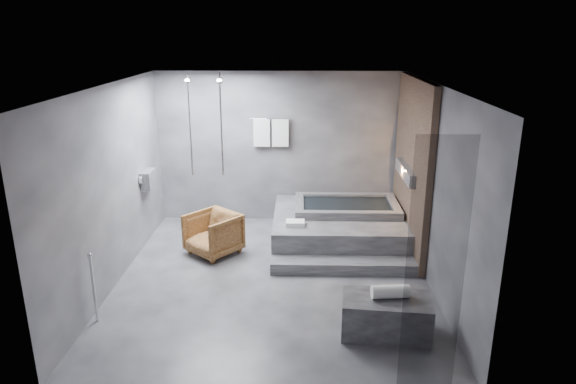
{
  "coord_description": "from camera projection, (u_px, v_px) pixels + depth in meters",
  "views": [
    {
      "loc": [
        0.39,
        -6.8,
        3.51
      ],
      "look_at": [
        0.21,
        0.3,
        1.25
      ],
      "focal_mm": 32.0,
      "sensor_mm": 36.0,
      "label": 1
    }
  ],
  "objects": [
    {
      "name": "concrete_bench",
      "position": [
        386.0,
        316.0,
        6.13
      ],
      "size": [
        1.09,
        0.67,
        0.47
      ],
      "primitive_type": "cube",
      "rotation": [
        0.0,
        0.0,
        -0.1
      ],
      "color": "#2D2D2F",
      "rests_on": "ground"
    },
    {
      "name": "driftwood_chair",
      "position": [
        213.0,
        234.0,
        8.31
      ],
      "size": [
        1.04,
        1.05,
        0.68
      ],
      "primitive_type": "imported",
      "rotation": [
        0.0,
        0.0,
        -0.71
      ],
      "color": "#482912",
      "rests_on": "ground"
    },
    {
      "name": "deck_towel",
      "position": [
        295.0,
        223.0,
        8.21
      ],
      "size": [
        0.3,
        0.22,
        0.08
      ],
      "primitive_type": "cube",
      "rotation": [
        0.0,
        0.0,
        -0.0
      ],
      "color": "white",
      "rests_on": "tub_deck"
    },
    {
      "name": "rolled_towel",
      "position": [
        390.0,
        292.0,
        6.05
      ],
      "size": [
        0.46,
        0.2,
        0.16
      ],
      "primitive_type": "cylinder",
      "rotation": [
        0.0,
        1.57,
        0.1
      ],
      "color": "white",
      "rests_on": "concrete_bench"
    },
    {
      "name": "room",
      "position": [
        301.0,
        161.0,
        7.25
      ],
      "size": [
        5.0,
        5.04,
        2.82
      ],
      "color": "#323235",
      "rests_on": "ground"
    },
    {
      "name": "tub_deck",
      "position": [
        338.0,
        227.0,
        8.83
      ],
      "size": [
        2.2,
        2.0,
        0.5
      ],
      "primitive_type": "cube",
      "color": "#38373A",
      "rests_on": "ground"
    },
    {
      "name": "tub_step",
      "position": [
        343.0,
        266.0,
        7.76
      ],
      "size": [
        2.2,
        0.36,
        0.18
      ],
      "primitive_type": "cube",
      "color": "#38373A",
      "rests_on": "ground"
    }
  ]
}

